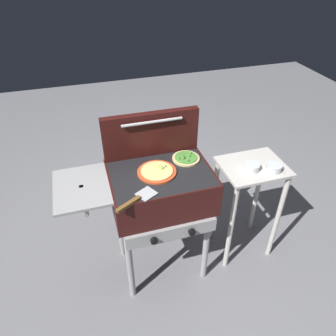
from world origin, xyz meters
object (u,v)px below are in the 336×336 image
Objects in this scene: spatula at (136,200)px; topping_bowl_far at (274,168)px; pizza_cheese at (157,172)px; prep_table at (248,192)px; topping_bowl_near at (251,167)px; pizza_veggie at (186,158)px; grill at (159,191)px.

spatula is 2.48× the size of topping_bowl_far.
pizza_cheese is 0.30× the size of prep_table.
spatula is at bearing -165.83° from prep_table.
spatula is at bearing -167.63° from topping_bowl_near.
pizza_veggie is 0.50m from spatula.
prep_table is (0.68, 0.00, -0.34)m from pizza_cheese.
grill is at bearing -27.00° from pizza_cheese.
grill is 0.28m from pizza_veggie.
pizza_cheese is 1.35× the size of pizza_veggie.
pizza_veggie reaches higher than spatula.
grill is 0.64m from topping_bowl_near.
prep_table is at bearing 0.11° from pizza_cheese.
topping_bowl_near reaches higher than prep_table.
pizza_cheese is at bearing 176.82° from topping_bowl_near.
pizza_cheese is (-0.01, 0.00, 0.15)m from grill.
pizza_veggie is at bearing 169.51° from prep_table.
prep_table is 0.27m from topping_bowl_near.
topping_bowl_far reaches higher than prep_table.
prep_table is at bearing 14.17° from spatula.
topping_bowl_near is at bearing -2.94° from grill.
grill is at bearing 173.67° from topping_bowl_far.
topping_bowl_near is at bearing -136.70° from prep_table.
prep_table is 7.53× the size of topping_bowl_near.
grill is 5.36× the size of pizza_veggie.
topping_bowl_far is (0.96, 0.13, -0.07)m from spatula.
grill reaches higher than topping_bowl_near.
pizza_veggie is at bearing 37.36° from spatula.
topping_bowl_near is at bearing -16.16° from pizza_veggie.
pizza_cheese is 0.76m from prep_table.
spatula is (-0.18, -0.22, -0.00)m from pizza_cheese.
topping_bowl_near is (-0.04, -0.04, 0.26)m from prep_table.
topping_bowl_near and topping_bowl_far have the same top height.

